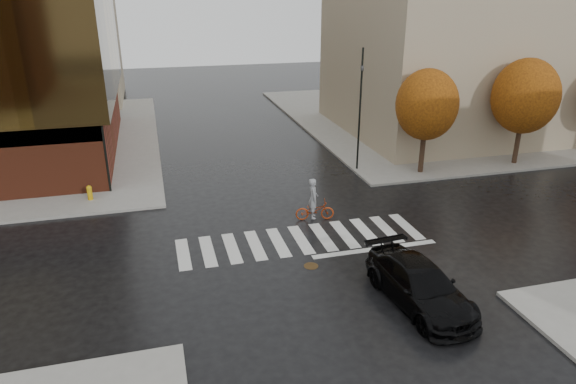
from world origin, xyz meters
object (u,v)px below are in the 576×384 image
(traffic_light_nw, at_px, (101,123))
(fire_hydrant, at_px, (90,192))
(traffic_light_ne, at_px, (360,102))
(cyclist, at_px, (314,206))
(sedan, at_px, (420,285))

(traffic_light_nw, height_order, fire_hydrant, traffic_light_nw)
(traffic_light_nw, bearing_deg, traffic_light_ne, 65.19)
(cyclist, distance_m, traffic_light_nw, 12.63)
(sedan, height_order, fire_hydrant, sedan)
(cyclist, height_order, traffic_light_nw, traffic_light_nw)
(traffic_light_nw, bearing_deg, sedan, 13.92)
(fire_hydrant, bearing_deg, traffic_light_nw, 46.18)
(sedan, xyz_separation_m, traffic_light_nw, (-11.78, 14.69, 3.39))
(sedan, relative_size, traffic_light_nw, 0.76)
(cyclist, xyz_separation_m, traffic_light_nw, (-10.28, 6.50, 3.42))
(sedan, bearing_deg, traffic_light_nw, 123.14)
(cyclist, bearing_deg, traffic_light_nw, 67.50)
(cyclist, xyz_separation_m, fire_hydrant, (-11.29, 5.45, -0.16))
(traffic_light_ne, relative_size, fire_hydrant, 9.16)
(traffic_light_nw, xyz_separation_m, fire_hydrant, (-1.01, -1.05, -3.58))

